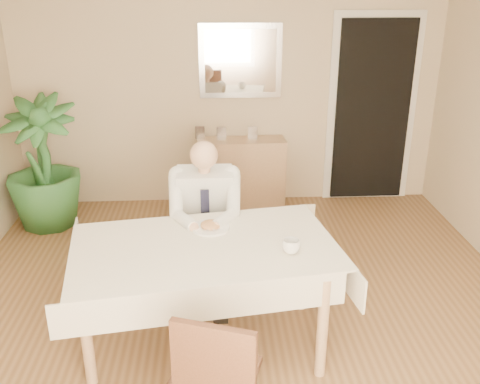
{
  "coord_description": "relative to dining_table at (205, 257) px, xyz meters",
  "views": [
    {
      "loc": [
        -0.19,
        -3.14,
        2.37
      ],
      "look_at": [
        0.0,
        0.35,
        0.95
      ],
      "focal_mm": 40.0,
      "sensor_mm": 36.0,
      "label": 1
    }
  ],
  "objects": [
    {
      "name": "room",
      "position": [
        0.25,
        0.07,
        0.63
      ],
      "size": [
        5.0,
        5.02,
        2.6
      ],
      "color": "brown",
      "rests_on": "ground"
    },
    {
      "name": "doorway",
      "position": [
        1.8,
        2.53,
        0.33
      ],
      "size": [
        0.96,
        0.07,
        2.1
      ],
      "color": "white",
      "rests_on": "ground"
    },
    {
      "name": "mirror",
      "position": [
        0.37,
        2.54,
        0.88
      ],
      "size": [
        0.86,
        0.04,
        0.76
      ],
      "color": "silver",
      "rests_on": "room"
    },
    {
      "name": "dining_table",
      "position": [
        0.0,
        0.0,
        0.0
      ],
      "size": [
        1.87,
        1.28,
        0.75
      ],
      "rotation": [
        0.0,
        0.0,
        0.16
      ],
      "color": "tan",
      "rests_on": "ground"
    },
    {
      "name": "chair_far",
      "position": [
        -0.0,
        0.87,
        -0.2
      ],
      "size": [
        0.42,
        0.42,
        0.83
      ],
      "rotation": [
        0.0,
        0.0,
        0.06
      ],
      "color": "#442618",
      "rests_on": "ground"
    },
    {
      "name": "chair_near",
      "position": [
        0.05,
        -0.94,
        -0.17
      ],
      "size": [
        0.53,
        0.54,
        0.89
      ],
      "rotation": [
        0.0,
        0.0,
        -0.34
      ],
      "color": "#442618",
      "rests_on": "ground"
    },
    {
      "name": "seated_man",
      "position": [
        0.0,
        0.59,
        0.02
      ],
      "size": [
        0.48,
        0.72,
        1.24
      ],
      "color": "silver",
      "rests_on": "ground"
    },
    {
      "name": "plate",
      "position": [
        0.04,
        0.24,
        0.09
      ],
      "size": [
        0.26,
        0.26,
        0.02
      ],
      "primitive_type": "cylinder",
      "color": "white",
      "rests_on": "dining_table"
    },
    {
      "name": "food",
      "position": [
        0.04,
        0.24,
        0.11
      ],
      "size": [
        0.14,
        0.14,
        0.06
      ],
      "primitive_type": "ellipsoid",
      "color": "olive",
      "rests_on": "dining_table"
    },
    {
      "name": "knife",
      "position": [
        0.08,
        0.18,
        0.11
      ],
      "size": [
        0.01,
        0.13,
        0.01
      ],
      "primitive_type": "cylinder",
      "rotation": [
        1.57,
        0.0,
        0.0
      ],
      "color": "silver",
      "rests_on": "dining_table"
    },
    {
      "name": "fork",
      "position": [
        0.0,
        0.18,
        0.11
      ],
      "size": [
        0.01,
        0.13,
        0.01
      ],
      "primitive_type": "cylinder",
      "rotation": [
        1.57,
        0.0,
        0.0
      ],
      "color": "silver",
      "rests_on": "dining_table"
    },
    {
      "name": "coffee_mug",
      "position": [
        0.54,
        -0.13,
        0.13
      ],
      "size": [
        0.14,
        0.14,
        0.09
      ],
      "primitive_type": "imported",
      "rotation": [
        0.0,
        0.0,
        -0.27
      ],
      "color": "white",
      "rests_on": "dining_table"
    },
    {
      "name": "sideboard",
      "position": [
        0.37,
        2.39,
        -0.29
      ],
      "size": [
        0.95,
        0.35,
        0.75
      ],
      "primitive_type": "cube",
      "rotation": [
        0.0,
        0.0,
        0.04
      ],
      "color": "tan",
      "rests_on": "ground"
    },
    {
      "name": "photo_frame_left",
      "position": [
        -0.06,
        2.45,
        0.15
      ],
      "size": [
        0.1,
        0.02,
        0.14
      ],
      "primitive_type": "cube",
      "color": "silver",
      "rests_on": "sideboard"
    },
    {
      "name": "photo_frame_center",
      "position": [
        0.16,
        2.4,
        0.15
      ],
      "size": [
        0.1,
        0.02,
        0.14
      ],
      "primitive_type": "cube",
      "color": "silver",
      "rests_on": "sideboard"
    },
    {
      "name": "photo_frame_right",
      "position": [
        0.5,
        2.41,
        0.15
      ],
      "size": [
        0.1,
        0.02,
        0.14
      ],
      "primitive_type": "cube",
      "color": "silver",
      "rests_on": "sideboard"
    },
    {
      "name": "potted_palm",
      "position": [
        -1.61,
        1.99,
        -0.01
      ],
      "size": [
        0.75,
        0.75,
        1.32
      ],
      "primitive_type": "imported",
      "rotation": [
        0.0,
        0.0,
        -0.02
      ],
      "color": "#295F2A",
      "rests_on": "ground"
    }
  ]
}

